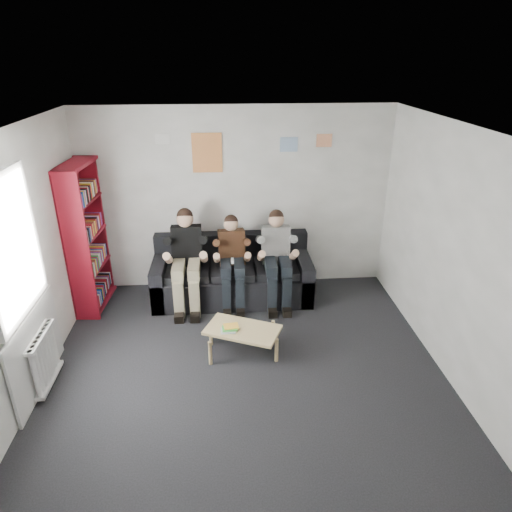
{
  "coord_description": "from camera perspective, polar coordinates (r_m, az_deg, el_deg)",
  "views": [
    {
      "loc": [
        -0.19,
        -3.94,
        3.36
      ],
      "look_at": [
        0.2,
        1.3,
        0.98
      ],
      "focal_mm": 32.0,
      "sensor_mm": 36.0,
      "label": 1
    }
  ],
  "objects": [
    {
      "name": "person_left",
      "position": [
        6.41,
        -8.68,
        -0.57
      ],
      "size": [
        0.43,
        0.91,
        1.39
      ],
      "rotation": [
        0.0,
        0.0,
        0.03
      ],
      "color": "black",
      "rests_on": "sofa"
    },
    {
      "name": "poster_sign",
      "position": [
        6.58,
        -11.6,
        14.14
      ],
      "size": [
        0.2,
        0.01,
        0.14
      ],
      "primitive_type": "cube",
      "color": "white",
      "rests_on": "room_shell"
    },
    {
      "name": "sofa",
      "position": [
        6.74,
        -2.98,
        -2.54
      ],
      "size": [
        2.28,
        0.93,
        0.88
      ],
      "color": "black",
      "rests_on": "ground"
    },
    {
      "name": "person_right",
      "position": [
        6.44,
        2.65,
        -0.36
      ],
      "size": [
        0.4,
        0.86,
        1.34
      ],
      "rotation": [
        0.0,
        0.0,
        -0.02
      ],
      "color": "white",
      "rests_on": "sofa"
    },
    {
      "name": "room_shell",
      "position": [
        4.43,
        -1.31,
        -2.65
      ],
      "size": [
        5.0,
        5.0,
        5.0
      ],
      "color": "black",
      "rests_on": "ground"
    },
    {
      "name": "poster_large",
      "position": [
        6.57,
        -6.13,
        12.69
      ],
      "size": [
        0.42,
        0.01,
        0.55
      ],
      "primitive_type": "cube",
      "color": "gold",
      "rests_on": "room_shell"
    },
    {
      "name": "poster_pink",
      "position": [
        6.69,
        8.52,
        14.1
      ],
      "size": [
        0.22,
        0.01,
        0.18
      ],
      "primitive_type": "cube",
      "color": "#B93A71",
      "rests_on": "room_shell"
    },
    {
      "name": "window",
      "position": [
        5.17,
        -26.96,
        -5.36
      ],
      "size": [
        0.05,
        1.3,
        2.36
      ],
      "color": "white",
      "rests_on": "room_shell"
    },
    {
      "name": "poster_blue",
      "position": [
        6.61,
        4.13,
        13.73
      ],
      "size": [
        0.25,
        0.01,
        0.2
      ],
      "primitive_type": "cube",
      "color": "#397EC5",
      "rests_on": "room_shell"
    },
    {
      "name": "person_middle",
      "position": [
        6.41,
        -2.99,
        -0.7
      ],
      "size": [
        0.37,
        0.8,
        1.28
      ],
      "rotation": [
        0.0,
        0.0,
        0.09
      ],
      "color": "#472517",
      "rests_on": "sofa"
    },
    {
      "name": "radiator",
      "position": [
        5.48,
        -24.88,
        -11.56
      ],
      "size": [
        0.1,
        0.64,
        0.6
      ],
      "color": "white",
      "rests_on": "ground"
    },
    {
      "name": "bookshelf",
      "position": [
        6.65,
        -20.37,
        2.19
      ],
      "size": [
        0.31,
        0.92,
        2.05
      ],
      "rotation": [
        0.0,
        0.0,
        -0.08
      ],
      "color": "maroon",
      "rests_on": "ground"
    },
    {
      "name": "coffee_table",
      "position": [
        5.5,
        -1.69,
        -9.42
      ],
      "size": [
        0.86,
        0.47,
        0.34
      ],
      "rotation": [
        0.0,
        0.0,
        -0.41
      ],
      "color": "#D2BB79",
      "rests_on": "ground"
    },
    {
      "name": "game_cases",
      "position": [
        5.45,
        -3.32,
        -9.03
      ],
      "size": [
        0.21,
        0.18,
        0.04
      ],
      "rotation": [
        0.0,
        0.0,
        -0.01
      ],
      "color": "silver",
      "rests_on": "coffee_table"
    }
  ]
}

